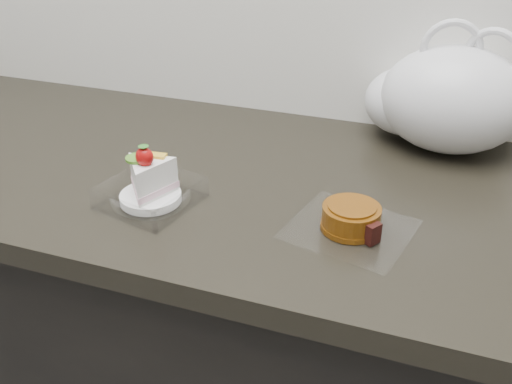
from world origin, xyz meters
name	(u,v)px	position (x,y,z in m)	size (l,w,h in m)	color
counter	(234,353)	(0.00, 1.69, 0.45)	(2.04, 0.64, 0.90)	black
cake_tray	(150,188)	(-0.08, 1.55, 0.93)	(0.16, 0.16, 0.11)	white
mooncake_wrap	(352,220)	(0.24, 1.58, 0.92)	(0.21, 0.20, 0.04)	white
plastic_bag	(443,99)	(0.34, 1.93, 1.00)	(0.31, 0.22, 0.25)	silver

